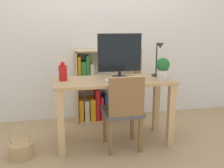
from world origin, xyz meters
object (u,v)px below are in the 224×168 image
Objects in this scene: keyboard at (123,80)px; monitor at (120,54)px; vase at (63,72)px; bookshelf at (96,91)px; desk_lamp at (158,56)px; chair at (123,110)px; basket at (21,149)px; potted_plant at (163,68)px.

monitor is at bearing 89.68° from keyboard.
bookshelf is at bearing 56.19° from vase.
vase is (-0.63, -0.03, -0.18)m from monitor.
desk_lamp is at bearing -1.25° from vase.
desk_lamp is 0.39× the size of bookshelf.
bookshelf is (-0.15, 0.95, -0.03)m from chair.
vase is 0.63× the size of basket.
monitor is 2.08× the size of potted_plant.
bookshelf is at bearing 125.43° from potted_plant.
monitor reaches higher than bookshelf.
chair is 0.84× the size of bookshelf.
chair is 0.96m from bookshelf.
vase is 0.92m from bookshelf.
keyboard is 1.02× the size of desk_lamp.
desk_lamp reaches higher than chair.
keyboard is 0.40× the size of bookshelf.
monitor reaches higher than keyboard.
monitor is at bearing 172.94° from desk_lamp.
potted_plant is (0.43, -0.03, 0.12)m from keyboard.
chair is (-0.03, -0.13, -0.29)m from keyboard.
monitor is 1.44m from basket.
bookshelf is at bearing 101.84° from keyboard.
bookshelf is at bearing 94.71° from chair.
bookshelf is 3.03× the size of basket.
keyboard is 1.23× the size of basket.
keyboard reaches higher than basket.
desk_lamp is (0.44, 0.11, 0.23)m from keyboard.
keyboard is 1.27m from basket.
potted_plant is (0.43, -0.20, -0.14)m from monitor.
desk_lamp is (1.07, -0.02, 0.15)m from vase.
monitor is 0.63m from chair.
potted_plant is at bearing 8.14° from chair.
keyboard is 0.90m from bookshelf.
bookshelf is 1.32m from basket.
desk_lamp is 1.77m from basket.
bookshelf is (-0.61, 0.85, -0.44)m from potted_plant.
keyboard is 0.65m from vase.
monitor reaches higher than desk_lamp.
keyboard is (-0.00, -0.17, -0.26)m from monitor.
keyboard is at bearing 75.12° from chair.
potted_plant reaches higher than keyboard.
desk_lamp reaches higher than keyboard.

